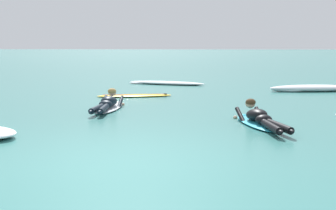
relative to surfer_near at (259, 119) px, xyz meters
The scene contains 6 objects.
ground_plane 7.63m from the surfer_near, 109.39° to the left, with size 120.00×120.00×0.00m, color #387A75.
surfer_near is the anchor object (origin of this frame).
surfer_far 4.03m from the surfer_near, 149.24° to the left, with size 0.68×2.45×0.53m.
drifting_surfboard 5.66m from the surfer_near, 122.74° to the left, with size 2.35×0.90×0.16m.
whitewater_front 6.99m from the surfer_near, 66.48° to the left, with size 2.99×0.88×0.23m.
whitewater_mid_left 8.91m from the surfer_near, 104.53° to the left, with size 3.11×1.50×0.13m.
Camera 1 is at (0.98, -6.77, 1.78)m, focal length 50.42 mm.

